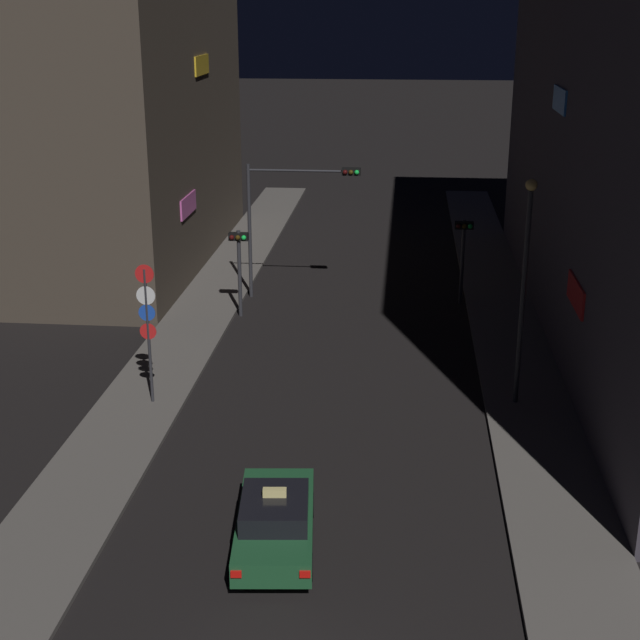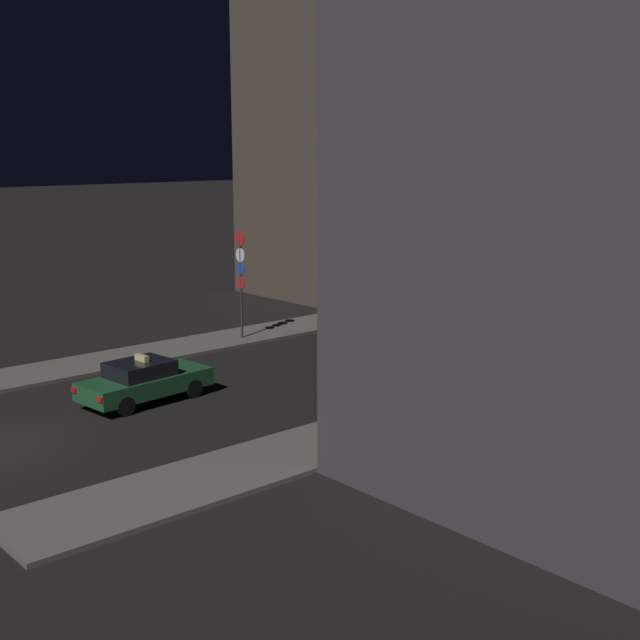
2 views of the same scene
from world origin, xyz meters
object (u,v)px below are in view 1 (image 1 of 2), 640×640
(traffic_light_overhead, at_px, (290,203))
(street_lamp_near_block, at_px, (525,276))
(traffic_light_right_kerb, at_px, (463,244))
(traffic_light_left_kerb, at_px, (239,255))
(sign_pole_left, at_px, (148,320))
(taxi, at_px, (275,520))

(traffic_light_overhead, height_order, street_lamp_near_block, street_lamp_near_block)
(traffic_light_right_kerb, distance_m, street_lamp_near_block, 10.91)
(traffic_light_left_kerb, distance_m, street_lamp_near_block, 13.41)
(traffic_light_overhead, bearing_deg, traffic_light_left_kerb, -123.51)
(sign_pole_left, bearing_deg, traffic_light_right_kerb, 48.15)
(taxi, xyz_separation_m, street_lamp_near_block, (6.65, 8.96, 3.67))
(traffic_light_left_kerb, bearing_deg, sign_pole_left, -97.91)
(street_lamp_near_block, bearing_deg, traffic_light_overhead, 129.03)
(traffic_light_left_kerb, xyz_separation_m, street_lamp_near_block, (10.54, -8.10, 1.77))
(traffic_light_right_kerb, xyz_separation_m, street_lamp_near_block, (1.25, -10.70, 1.72))
(traffic_light_right_kerb, relative_size, sign_pole_left, 0.81)
(taxi, height_order, street_lamp_near_block, street_lamp_near_block)
(traffic_light_overhead, bearing_deg, sign_pole_left, -104.44)
(sign_pole_left, bearing_deg, taxi, -56.63)
(traffic_light_overhead, relative_size, sign_pole_left, 1.28)
(taxi, height_order, traffic_light_right_kerb, traffic_light_right_kerb)
(traffic_light_left_kerb, height_order, traffic_light_right_kerb, traffic_light_right_kerb)
(taxi, distance_m, traffic_light_overhead, 20.19)
(traffic_light_right_kerb, height_order, street_lamp_near_block, street_lamp_near_block)
(traffic_light_left_kerb, xyz_separation_m, sign_pole_left, (-1.28, -9.21, 0.30))
(traffic_light_overhead, distance_m, sign_pole_left, 12.38)
(taxi, relative_size, street_lamp_near_block, 0.63)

